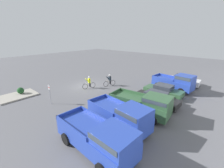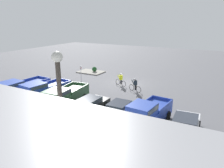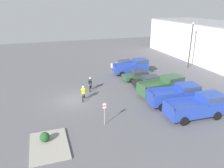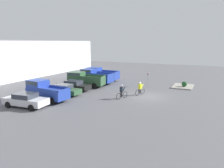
{
  "view_description": "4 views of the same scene",
  "coord_description": "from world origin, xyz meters",
  "px_view_note": "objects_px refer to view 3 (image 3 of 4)",
  "views": [
    {
      "loc": [
        12.56,
        15.77,
        6.89
      ],
      "look_at": [
        -0.27,
        4.47,
        1.2
      ],
      "focal_mm": 24.0,
      "sensor_mm": 36.0,
      "label": 1
    },
    {
      "loc": [
        -11.56,
        25.01,
        8.18
      ],
      "look_at": [
        -0.27,
        4.47,
        1.2
      ],
      "focal_mm": 35.0,
      "sensor_mm": 36.0,
      "label": 2
    },
    {
      "loc": [
        22.17,
        -3.06,
        10.03
      ],
      "look_at": [
        -0.27,
        4.47,
        1.2
      ],
      "focal_mm": 35.0,
      "sensor_mm": 36.0,
      "label": 3
    },
    {
      "loc": [
        -24.82,
        -7.06,
        6.44
      ],
      "look_at": [
        -0.27,
        4.47,
        1.2
      ],
      "focal_mm": 35.0,
      "sensor_mm": 36.0,
      "label": 4
    }
  ],
  "objects_px": {
    "cyclist_1": "(90,84)",
    "lamppost": "(191,42)",
    "pickup_truck_1": "(163,86)",
    "fire_lane_sign": "(104,111)",
    "pickup_truck_2": "(176,95)",
    "cyclist_0": "(83,93)",
    "sedan_1": "(138,75)",
    "sedan_0": "(126,65)",
    "pickup_truck_3": "(198,106)",
    "sedan_2": "(151,81)",
    "pickup_truck_0": "(133,67)",
    "shrub": "(45,137)"
  },
  "relations": [
    {
      "from": "pickup_truck_1",
      "to": "cyclist_1",
      "type": "xyz_separation_m",
      "value": [
        -4.05,
        -7.64,
        -0.3
      ]
    },
    {
      "from": "pickup_truck_2",
      "to": "fire_lane_sign",
      "type": "bearing_deg",
      "value": -80.25
    },
    {
      "from": "pickup_truck_0",
      "to": "lamppost",
      "type": "height_order",
      "value": "lamppost"
    },
    {
      "from": "fire_lane_sign",
      "to": "lamppost",
      "type": "relative_size",
      "value": 0.3
    },
    {
      "from": "sedan_0",
      "to": "fire_lane_sign",
      "type": "height_order",
      "value": "fire_lane_sign"
    },
    {
      "from": "sedan_0",
      "to": "lamppost",
      "type": "relative_size",
      "value": 0.64
    },
    {
      "from": "sedan_2",
      "to": "pickup_truck_2",
      "type": "height_order",
      "value": "pickup_truck_2"
    },
    {
      "from": "pickup_truck_0",
      "to": "cyclist_0",
      "type": "bearing_deg",
      "value": -52.57
    },
    {
      "from": "shrub",
      "to": "fire_lane_sign",
      "type": "bearing_deg",
      "value": 102.65
    },
    {
      "from": "pickup_truck_3",
      "to": "cyclist_1",
      "type": "height_order",
      "value": "pickup_truck_3"
    },
    {
      "from": "sedan_0",
      "to": "fire_lane_sign",
      "type": "xyz_separation_m",
      "value": [
        15.44,
        -8.19,
        0.59
      ]
    },
    {
      "from": "pickup_truck_1",
      "to": "lamppost",
      "type": "distance_m",
      "value": 13.5
    },
    {
      "from": "sedan_1",
      "to": "cyclist_1",
      "type": "relative_size",
      "value": 2.44
    },
    {
      "from": "sedan_1",
      "to": "shrub",
      "type": "relative_size",
      "value": 5.79
    },
    {
      "from": "pickup_truck_2",
      "to": "shrub",
      "type": "distance_m",
      "value": 13.47
    },
    {
      "from": "pickup_truck_0",
      "to": "lamppost",
      "type": "xyz_separation_m",
      "value": [
        -0.31,
        9.99,
        3.08
      ]
    },
    {
      "from": "sedan_2",
      "to": "pickup_truck_3",
      "type": "xyz_separation_m",
      "value": [
        8.42,
        0.4,
        0.43
      ]
    },
    {
      "from": "pickup_truck_2",
      "to": "sedan_2",
      "type": "bearing_deg",
      "value": 179.05
    },
    {
      "from": "cyclist_1",
      "to": "shrub",
      "type": "height_order",
      "value": "cyclist_1"
    },
    {
      "from": "sedan_2",
      "to": "cyclist_1",
      "type": "height_order",
      "value": "cyclist_1"
    },
    {
      "from": "pickup_truck_2",
      "to": "sedan_0",
      "type": "bearing_deg",
      "value": 179.86
    },
    {
      "from": "sedan_2",
      "to": "cyclist_1",
      "type": "distance_m",
      "value": 7.66
    },
    {
      "from": "pickup_truck_0",
      "to": "fire_lane_sign",
      "type": "xyz_separation_m",
      "value": [
        12.59,
        -8.26,
        0.17
      ]
    },
    {
      "from": "cyclist_0",
      "to": "pickup_truck_0",
      "type": "bearing_deg",
      "value": 127.43
    },
    {
      "from": "cyclist_0",
      "to": "pickup_truck_2",
      "type": "bearing_deg",
      "value": 63.73
    },
    {
      "from": "pickup_truck_3",
      "to": "sedan_1",
      "type": "bearing_deg",
      "value": -175.83
    },
    {
      "from": "cyclist_0",
      "to": "shrub",
      "type": "xyz_separation_m",
      "value": [
        6.89,
        -4.38,
        -0.28
      ]
    },
    {
      "from": "pickup_truck_2",
      "to": "cyclist_1",
      "type": "distance_m",
      "value": 10.18
    },
    {
      "from": "pickup_truck_0",
      "to": "cyclist_0",
      "type": "height_order",
      "value": "pickup_truck_0"
    },
    {
      "from": "sedan_2",
      "to": "pickup_truck_3",
      "type": "bearing_deg",
      "value": 2.71
    },
    {
      "from": "pickup_truck_0",
      "to": "shrub",
      "type": "relative_size",
      "value": 6.88
    },
    {
      "from": "pickup_truck_2",
      "to": "fire_lane_sign",
      "type": "xyz_separation_m",
      "value": [
        1.4,
        -8.15,
        0.14
      ]
    },
    {
      "from": "cyclist_1",
      "to": "shrub",
      "type": "distance_m",
      "value": 11.07
    },
    {
      "from": "sedan_0",
      "to": "pickup_truck_1",
      "type": "relative_size",
      "value": 0.84
    },
    {
      "from": "sedan_1",
      "to": "cyclist_1",
      "type": "xyz_separation_m",
      "value": [
        1.52,
        -7.13,
        0.13
      ]
    },
    {
      "from": "shrub",
      "to": "pickup_truck_1",
      "type": "bearing_deg",
      "value": 111.99
    },
    {
      "from": "pickup_truck_0",
      "to": "lamppost",
      "type": "bearing_deg",
      "value": 91.79
    },
    {
      "from": "sedan_0",
      "to": "pickup_truck_3",
      "type": "distance_m",
      "value": 16.83
    },
    {
      "from": "sedan_0",
      "to": "sedan_2",
      "type": "relative_size",
      "value": 1.0
    },
    {
      "from": "fire_lane_sign",
      "to": "lamppost",
      "type": "height_order",
      "value": "lamppost"
    },
    {
      "from": "pickup_truck_1",
      "to": "shrub",
      "type": "bearing_deg",
      "value": -68.01
    },
    {
      "from": "cyclist_1",
      "to": "lamppost",
      "type": "height_order",
      "value": "lamppost"
    },
    {
      "from": "sedan_0",
      "to": "lamppost",
      "type": "distance_m",
      "value": 10.94
    },
    {
      "from": "sedan_0",
      "to": "pickup_truck_1",
      "type": "xyz_separation_m",
      "value": [
        11.16,
        0.15,
        0.4
      ]
    },
    {
      "from": "pickup_truck_0",
      "to": "cyclist_1",
      "type": "xyz_separation_m",
      "value": [
        4.27,
        -7.56,
        -0.32
      ]
    },
    {
      "from": "pickup_truck_1",
      "to": "fire_lane_sign",
      "type": "height_order",
      "value": "fire_lane_sign"
    },
    {
      "from": "cyclist_1",
      "to": "cyclist_0",
      "type": "bearing_deg",
      "value": -28.1
    },
    {
      "from": "pickup_truck_2",
      "to": "cyclist_0",
      "type": "relative_size",
      "value": 3.05
    },
    {
      "from": "sedan_1",
      "to": "pickup_truck_1",
      "type": "xyz_separation_m",
      "value": [
        5.56,
        0.51,
        0.42
      ]
    },
    {
      "from": "sedan_1",
      "to": "pickup_truck_1",
      "type": "height_order",
      "value": "pickup_truck_1"
    }
  ]
}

